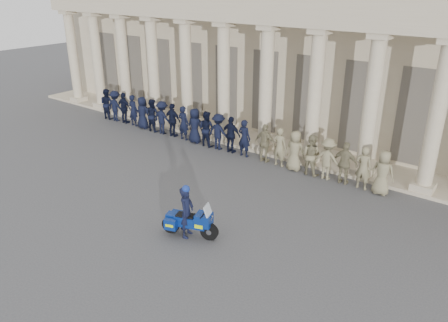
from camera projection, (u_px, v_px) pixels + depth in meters
ground at (176, 223)px, 15.96m from camera, size 90.00×90.00×0.00m
building at (349, 49)px, 25.02m from camera, size 40.00×12.50×9.00m
officer_rank at (210, 130)px, 22.81m from camera, size 18.30×0.72×1.90m
motorcycle at (190, 222)px, 14.95m from camera, size 2.00×1.14×1.33m
rider at (187, 211)px, 14.83m from camera, size 0.64×0.78×1.94m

